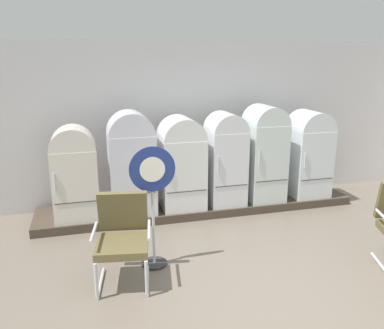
{
  "coord_description": "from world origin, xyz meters",
  "views": [
    {
      "loc": [
        -1.77,
        -3.1,
        2.55
      ],
      "look_at": [
        -0.19,
        2.75,
        0.89
      ],
      "focal_mm": 37.11,
      "sensor_mm": 36.0,
      "label": 1
    }
  ],
  "objects_px": {
    "refrigerator_3": "(225,156)",
    "sign_stand": "(153,203)",
    "refrigerator_1": "(132,160)",
    "refrigerator_4": "(264,150)",
    "armchair_left": "(123,234)",
    "refrigerator_2": "(181,160)",
    "refrigerator_5": "(309,151)",
    "refrigerator_0": "(75,171)"
  },
  "relations": [
    {
      "from": "refrigerator_3",
      "to": "sign_stand",
      "type": "bearing_deg",
      "value": -133.75
    },
    {
      "from": "refrigerator_1",
      "to": "refrigerator_3",
      "type": "relative_size",
      "value": 1.05
    },
    {
      "from": "refrigerator_4",
      "to": "armchair_left",
      "type": "xyz_separation_m",
      "value": [
        -2.59,
        -1.79,
        -0.43
      ]
    },
    {
      "from": "refrigerator_4",
      "to": "refrigerator_3",
      "type": "bearing_deg",
      "value": -178.23
    },
    {
      "from": "refrigerator_1",
      "to": "refrigerator_2",
      "type": "xyz_separation_m",
      "value": [
        0.81,
        0.05,
        -0.07
      ]
    },
    {
      "from": "armchair_left",
      "to": "sign_stand",
      "type": "relative_size",
      "value": 0.67
    },
    {
      "from": "refrigerator_2",
      "to": "refrigerator_5",
      "type": "relative_size",
      "value": 0.99
    },
    {
      "from": "refrigerator_0",
      "to": "refrigerator_3",
      "type": "relative_size",
      "value": 0.93
    },
    {
      "from": "refrigerator_1",
      "to": "refrigerator_3",
      "type": "xyz_separation_m",
      "value": [
        1.55,
        0.02,
        -0.04
      ]
    },
    {
      "from": "refrigerator_1",
      "to": "refrigerator_4",
      "type": "height_order",
      "value": "refrigerator_4"
    },
    {
      "from": "refrigerator_4",
      "to": "armchair_left",
      "type": "relative_size",
      "value": 1.57
    },
    {
      "from": "sign_stand",
      "to": "refrigerator_4",
      "type": "bearing_deg",
      "value": 35.61
    },
    {
      "from": "refrigerator_1",
      "to": "refrigerator_5",
      "type": "relative_size",
      "value": 1.07
    },
    {
      "from": "refrigerator_4",
      "to": "refrigerator_5",
      "type": "height_order",
      "value": "refrigerator_4"
    },
    {
      "from": "refrigerator_2",
      "to": "refrigerator_3",
      "type": "relative_size",
      "value": 0.97
    },
    {
      "from": "armchair_left",
      "to": "sign_stand",
      "type": "height_order",
      "value": "sign_stand"
    },
    {
      "from": "refrigerator_1",
      "to": "refrigerator_4",
      "type": "relative_size",
      "value": 0.99
    },
    {
      "from": "refrigerator_3",
      "to": "refrigerator_4",
      "type": "relative_size",
      "value": 0.94
    },
    {
      "from": "refrigerator_0",
      "to": "refrigerator_2",
      "type": "relative_size",
      "value": 0.95
    },
    {
      "from": "refrigerator_5",
      "to": "sign_stand",
      "type": "height_order",
      "value": "refrigerator_5"
    },
    {
      "from": "refrigerator_5",
      "to": "sign_stand",
      "type": "relative_size",
      "value": 0.98
    },
    {
      "from": "sign_stand",
      "to": "refrigerator_0",
      "type": "bearing_deg",
      "value": 121.54
    },
    {
      "from": "armchair_left",
      "to": "refrigerator_5",
      "type": "bearing_deg",
      "value": 27.29
    },
    {
      "from": "refrigerator_1",
      "to": "armchair_left",
      "type": "xyz_separation_m",
      "value": [
        -0.33,
        -1.74,
        -0.42
      ]
    },
    {
      "from": "refrigerator_1",
      "to": "armchair_left",
      "type": "relative_size",
      "value": 1.55
    },
    {
      "from": "refrigerator_2",
      "to": "refrigerator_3",
      "type": "distance_m",
      "value": 0.74
    },
    {
      "from": "refrigerator_0",
      "to": "armchair_left",
      "type": "bearing_deg",
      "value": -72.93
    },
    {
      "from": "refrigerator_0",
      "to": "refrigerator_5",
      "type": "height_order",
      "value": "refrigerator_5"
    },
    {
      "from": "refrigerator_2",
      "to": "refrigerator_1",
      "type": "bearing_deg",
      "value": -176.65
    },
    {
      "from": "refrigerator_3",
      "to": "sign_stand",
      "type": "distance_m",
      "value": 2.14
    },
    {
      "from": "refrigerator_0",
      "to": "refrigerator_2",
      "type": "xyz_separation_m",
      "value": [
        1.67,
        0.05,
        0.04
      ]
    },
    {
      "from": "refrigerator_1",
      "to": "sign_stand",
      "type": "xyz_separation_m",
      "value": [
        0.07,
        -1.52,
        -0.16
      ]
    },
    {
      "from": "refrigerator_2",
      "to": "sign_stand",
      "type": "height_order",
      "value": "refrigerator_2"
    },
    {
      "from": "refrigerator_2",
      "to": "armchair_left",
      "type": "relative_size",
      "value": 1.44
    },
    {
      "from": "refrigerator_5",
      "to": "refrigerator_1",
      "type": "bearing_deg",
      "value": -179.43
    },
    {
      "from": "refrigerator_0",
      "to": "sign_stand",
      "type": "relative_size",
      "value": 0.92
    },
    {
      "from": "refrigerator_0",
      "to": "refrigerator_5",
      "type": "bearing_deg",
      "value": 0.52
    },
    {
      "from": "refrigerator_5",
      "to": "sign_stand",
      "type": "xyz_separation_m",
      "value": [
        -3.04,
        -1.56,
        -0.1
      ]
    },
    {
      "from": "refrigerator_4",
      "to": "refrigerator_5",
      "type": "relative_size",
      "value": 1.08
    },
    {
      "from": "refrigerator_5",
      "to": "refrigerator_4",
      "type": "bearing_deg",
      "value": 179.2
    },
    {
      "from": "refrigerator_0",
      "to": "refrigerator_3",
      "type": "xyz_separation_m",
      "value": [
        2.41,
        0.03,
        0.07
      ]
    },
    {
      "from": "refrigerator_0",
      "to": "armchair_left",
      "type": "distance_m",
      "value": 1.84
    }
  ]
}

